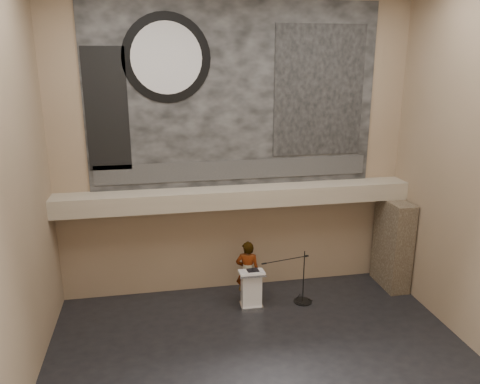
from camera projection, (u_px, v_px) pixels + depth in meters
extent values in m
plane|color=black|center=(266.00, 366.00, 10.57)|extent=(10.00, 10.00, 0.00)
cube|color=#887256|center=(235.00, 148.00, 13.16)|extent=(10.00, 0.02, 8.50)
cube|color=#887256|center=(351.00, 272.00, 5.61)|extent=(10.00, 0.02, 8.50)
cube|color=#887256|center=(3.00, 199.00, 8.49)|extent=(0.02, 8.00, 8.50)
cube|color=gray|center=(237.00, 197.00, 13.14)|extent=(10.00, 0.80, 0.50)
cylinder|color=#B2893D|center=(181.00, 210.00, 12.89)|extent=(0.04, 0.04, 0.06)
cylinder|color=#B2893D|center=(302.00, 203.00, 13.51)|extent=(0.04, 0.04, 0.06)
cube|color=black|center=(235.00, 96.00, 12.73)|extent=(8.00, 0.05, 5.00)
cube|color=#2E2E2E|center=(235.00, 170.00, 13.26)|extent=(7.76, 0.02, 0.55)
cylinder|color=black|center=(166.00, 58.00, 12.09)|extent=(2.30, 0.02, 2.30)
cylinder|color=silver|center=(167.00, 58.00, 12.07)|extent=(1.84, 0.02, 1.84)
cube|color=black|center=(319.00, 91.00, 13.09)|extent=(2.60, 0.02, 3.60)
cube|color=black|center=(107.00, 110.00, 12.17)|extent=(1.10, 0.02, 3.20)
cube|color=#413528|center=(393.00, 244.00, 13.99)|extent=(0.60, 1.40, 2.70)
cube|color=silver|center=(251.00, 305.00, 13.08)|extent=(0.62, 0.48, 0.08)
cube|color=white|center=(251.00, 289.00, 12.94)|extent=(0.55, 0.38, 0.96)
cube|color=white|center=(252.00, 272.00, 12.78)|extent=(0.70, 0.50, 0.13)
cube|color=black|center=(253.00, 270.00, 12.77)|extent=(0.33, 0.27, 0.04)
cube|color=silver|center=(249.00, 271.00, 12.75)|extent=(0.22, 0.28, 0.00)
imported|color=beige|center=(248.00, 272.00, 13.16)|extent=(0.76, 0.60, 1.83)
cylinder|color=black|center=(303.00, 301.00, 13.35)|extent=(0.52, 0.52, 0.02)
cylinder|color=black|center=(304.00, 277.00, 13.14)|extent=(0.03, 0.03, 1.56)
cylinder|color=black|center=(285.00, 260.00, 12.74)|extent=(1.36, 0.30, 0.02)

